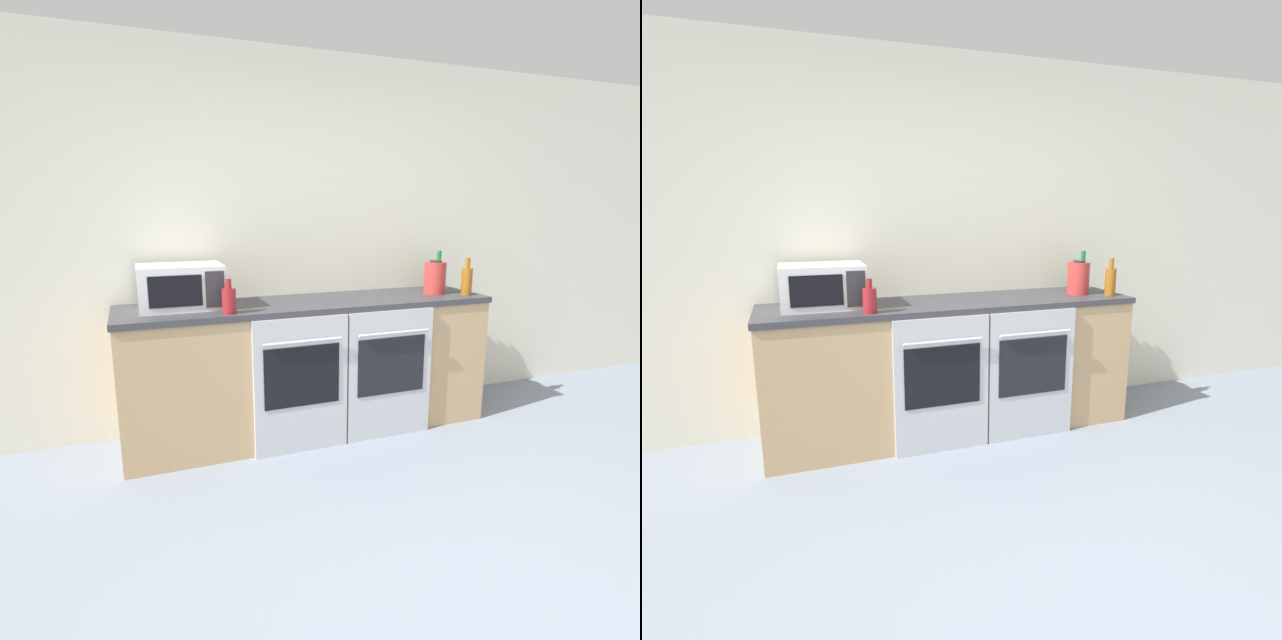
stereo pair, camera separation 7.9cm
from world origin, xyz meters
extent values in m
cube|color=silver|center=(0.00, 2.29, 1.30)|extent=(10.00, 0.06, 2.60)
cube|color=tan|center=(0.00, 1.96, 0.45)|extent=(2.51, 0.60, 0.89)
cube|color=#38383D|center=(0.00, 1.96, 0.91)|extent=(2.53, 0.62, 0.04)
cube|color=#B7BABF|center=(-0.17, 1.64, 0.45)|extent=(0.62, 0.03, 0.89)
cube|color=black|center=(-0.17, 1.63, 0.52)|extent=(0.50, 0.01, 0.39)
cylinder|color=#B7BABF|center=(-0.17, 1.60, 0.75)|extent=(0.51, 0.02, 0.02)
cube|color=#B7BABF|center=(0.46, 1.64, 0.45)|extent=(0.62, 0.03, 0.89)
cube|color=black|center=(0.46, 1.63, 0.52)|extent=(0.50, 0.01, 0.39)
cylinder|color=#B7BABF|center=(0.46, 1.60, 0.75)|extent=(0.51, 0.02, 0.02)
cube|color=silver|center=(-0.84, 2.00, 1.07)|extent=(0.52, 0.36, 0.27)
cube|color=black|center=(-0.89, 1.82, 1.07)|extent=(0.31, 0.01, 0.19)
cube|color=#2D2D33|center=(-0.66, 1.82, 1.07)|extent=(0.11, 0.01, 0.22)
cylinder|color=#8C5114|center=(1.15, 1.79, 1.03)|extent=(0.08, 0.08, 0.20)
cylinder|color=#8C5114|center=(1.15, 1.79, 1.16)|extent=(0.03, 0.03, 0.08)
cylinder|color=#19722D|center=(1.10, 2.08, 1.04)|extent=(0.08, 0.08, 0.22)
cylinder|color=#19722D|center=(1.10, 2.08, 1.19)|extent=(0.03, 0.03, 0.08)
cylinder|color=maroon|center=(-0.59, 1.73, 1.01)|extent=(0.08, 0.08, 0.15)
cylinder|color=maroon|center=(-0.59, 1.73, 1.11)|extent=(0.04, 0.04, 0.06)
cylinder|color=#B2332D|center=(0.97, 1.93, 1.05)|extent=(0.16, 0.16, 0.23)
cylinder|color=#262628|center=(0.97, 1.93, 1.17)|extent=(0.09, 0.09, 0.01)
camera|label=1|loc=(-1.10, -1.20, 1.55)|focal=28.00mm
camera|label=2|loc=(-1.03, -1.23, 1.55)|focal=28.00mm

